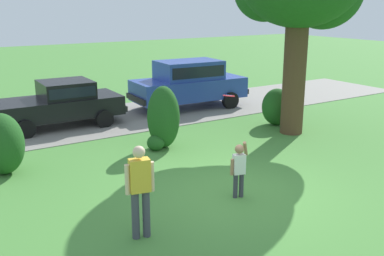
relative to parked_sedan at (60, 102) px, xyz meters
name	(u,v)px	position (x,y,z in m)	size (l,w,h in m)	color
ground_plane	(235,191)	(1.60, -7.72, -0.85)	(80.00, 80.00, 0.00)	#478438
driveway_strip	(106,120)	(1.60, -0.04, -0.84)	(28.00, 4.40, 0.02)	gray
shrub_near_tree	(2,144)	(-2.57, -3.73, -0.08)	(1.06, 1.26, 1.54)	#1E511C
shrub_centre_left	(163,119)	(1.80, -4.01, 0.02)	(1.08, 0.95, 1.83)	#1E511C
shrub_centre	(277,107)	(6.39, -3.86, -0.21)	(1.03, 1.04, 1.28)	#1E511C
parked_sedan	(60,102)	(0.00, 0.00, 0.00)	(4.44, 2.17, 1.56)	black
parked_suv	(189,82)	(5.21, 0.02, 0.23)	(4.79, 2.30, 1.92)	#28429E
child_thrower	(239,166)	(1.46, -8.01, -0.13)	(0.47, 0.22, 1.29)	#383842
frisbee	(229,96)	(1.92, -6.99, 1.20)	(0.28, 0.28, 0.10)	red
adult_onlooker	(140,187)	(-1.12, -8.46, 0.13)	(0.52, 0.29, 1.74)	#3F3F4C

